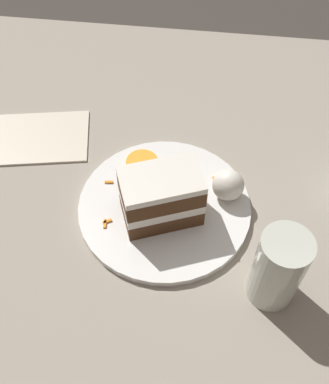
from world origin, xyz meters
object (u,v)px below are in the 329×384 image
(menu_card, at_px, (22,138))
(cream_dollop, at_px, (228,185))
(plate, at_px, (164,206))
(cake_slice, at_px, (161,197))
(orange_garnish, at_px, (142,162))
(drinking_glass, at_px, (277,272))

(menu_card, bearing_deg, cream_dollop, 65.14)
(plate, xyz_separation_m, cream_dollop, (-0.09, -0.03, 0.03))
(plate, bearing_deg, cake_slice, 82.73)
(menu_card, bearing_deg, plate, 55.34)
(orange_garnish, bearing_deg, cream_dollop, 160.56)
(plate, relative_size, cake_slice, 2.03)
(orange_garnish, height_order, menu_card, orange_garnish)
(orange_garnish, xyz_separation_m, menu_card, (0.22, -0.04, -0.01))
(cream_dollop, bearing_deg, drinking_glass, 114.30)
(plate, distance_m, orange_garnish, 0.09)
(cake_slice, xyz_separation_m, orange_garnish, (0.05, -0.10, -0.04))
(plate, bearing_deg, menu_card, -23.42)
(orange_garnish, bearing_deg, menu_card, -9.74)
(cake_slice, distance_m, menu_card, 0.31)
(orange_garnish, relative_size, drinking_glass, 0.43)
(cream_dollop, bearing_deg, plate, 16.94)
(cream_dollop, distance_m, orange_garnish, 0.15)
(cream_dollop, height_order, orange_garnish, cream_dollop)
(orange_garnish, distance_m, menu_card, 0.23)
(cake_slice, distance_m, orange_garnish, 0.12)
(cake_slice, bearing_deg, plate, -29.28)
(orange_garnish, xyz_separation_m, drinking_glass, (-0.21, 0.20, 0.04))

